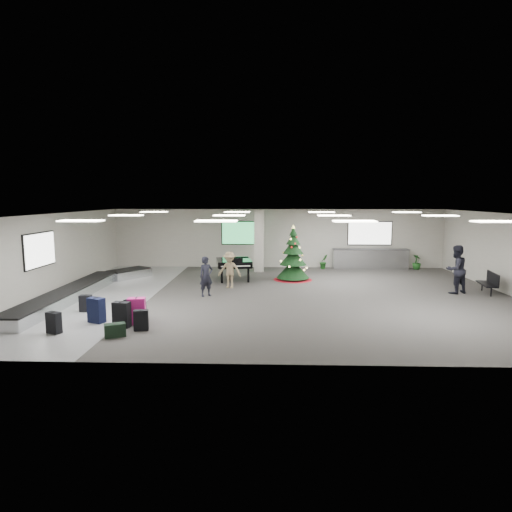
{
  "coord_description": "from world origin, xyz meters",
  "views": [
    {
      "loc": [
        -0.44,
        -16.42,
        3.81
      ],
      "look_at": [
        -1.0,
        1.0,
        1.43
      ],
      "focal_mm": 30.0,
      "sensor_mm": 36.0,
      "label": 1
    }
  ],
  "objects_px": {
    "traveler_b": "(230,270)",
    "potted_plant_left": "(324,262)",
    "grand_piano": "(234,263)",
    "potted_plant_right": "(417,262)",
    "bench": "(489,282)",
    "service_counter": "(370,259)",
    "baggage_carousel": "(83,289)",
    "traveler_bench": "(456,269)",
    "pink_suitcase": "(137,311)",
    "traveler_a": "(206,276)",
    "christmas_tree": "(293,261)"
  },
  "relations": [
    {
      "from": "christmas_tree",
      "to": "traveler_a",
      "type": "distance_m",
      "value": 4.99
    },
    {
      "from": "bench",
      "to": "traveler_bench",
      "type": "distance_m",
      "value": 1.45
    },
    {
      "from": "traveler_b",
      "to": "potted_plant_left",
      "type": "relative_size",
      "value": 1.94
    },
    {
      "from": "potted_plant_right",
      "to": "bench",
      "type": "bearing_deg",
      "value": -81.03
    },
    {
      "from": "grand_piano",
      "to": "traveler_bench",
      "type": "height_order",
      "value": "traveler_bench"
    },
    {
      "from": "traveler_b",
      "to": "traveler_bench",
      "type": "xyz_separation_m",
      "value": [
        9.14,
        -0.78,
        0.2
      ]
    },
    {
      "from": "christmas_tree",
      "to": "potted_plant_right",
      "type": "bearing_deg",
      "value": 24.88
    },
    {
      "from": "traveler_b",
      "to": "potted_plant_right",
      "type": "height_order",
      "value": "traveler_b"
    },
    {
      "from": "service_counter",
      "to": "traveler_bench",
      "type": "relative_size",
      "value": 2.08
    },
    {
      "from": "service_counter",
      "to": "potted_plant_left",
      "type": "distance_m",
      "value": 2.53
    },
    {
      "from": "potted_plant_left",
      "to": "potted_plant_right",
      "type": "relative_size",
      "value": 0.99
    },
    {
      "from": "traveler_a",
      "to": "traveler_b",
      "type": "distance_m",
      "value": 1.76
    },
    {
      "from": "service_counter",
      "to": "pink_suitcase",
      "type": "height_order",
      "value": "service_counter"
    },
    {
      "from": "christmas_tree",
      "to": "traveler_b",
      "type": "bearing_deg",
      "value": -145.59
    },
    {
      "from": "pink_suitcase",
      "to": "traveler_a",
      "type": "distance_m",
      "value": 4.12
    },
    {
      "from": "grand_piano",
      "to": "potted_plant_right",
      "type": "height_order",
      "value": "grand_piano"
    },
    {
      "from": "service_counter",
      "to": "pink_suitcase",
      "type": "relative_size",
      "value": 4.85
    },
    {
      "from": "grand_piano",
      "to": "traveler_a",
      "type": "height_order",
      "value": "traveler_a"
    },
    {
      "from": "grand_piano",
      "to": "bench",
      "type": "bearing_deg",
      "value": -23.23
    },
    {
      "from": "baggage_carousel",
      "to": "christmas_tree",
      "type": "bearing_deg",
      "value": 22.01
    },
    {
      "from": "bench",
      "to": "potted_plant_right",
      "type": "relative_size",
      "value": 1.76
    },
    {
      "from": "grand_piano",
      "to": "potted_plant_right",
      "type": "bearing_deg",
      "value": 9.37
    },
    {
      "from": "christmas_tree",
      "to": "potted_plant_left",
      "type": "xyz_separation_m",
      "value": [
        1.83,
        3.15,
        -0.49
      ]
    },
    {
      "from": "pink_suitcase",
      "to": "potted_plant_right",
      "type": "distance_m",
      "value": 15.84
    },
    {
      "from": "pink_suitcase",
      "to": "traveler_a",
      "type": "height_order",
      "value": "traveler_a"
    },
    {
      "from": "service_counter",
      "to": "potted_plant_right",
      "type": "height_order",
      "value": "service_counter"
    },
    {
      "from": "potted_plant_left",
      "to": "traveler_bench",
      "type": "bearing_deg",
      "value": -52.28
    },
    {
      "from": "traveler_a",
      "to": "baggage_carousel",
      "type": "bearing_deg",
      "value": 143.4
    },
    {
      "from": "grand_piano",
      "to": "traveler_b",
      "type": "xyz_separation_m",
      "value": [
        -0.04,
        -1.74,
        -0.03
      ]
    },
    {
      "from": "traveler_a",
      "to": "potted_plant_right",
      "type": "bearing_deg",
      "value": -3.04
    },
    {
      "from": "grand_piano",
      "to": "traveler_bench",
      "type": "distance_m",
      "value": 9.45
    },
    {
      "from": "bench",
      "to": "baggage_carousel",
      "type": "bearing_deg",
      "value": -168.07
    },
    {
      "from": "christmas_tree",
      "to": "grand_piano",
      "type": "relative_size",
      "value": 1.17
    },
    {
      "from": "christmas_tree",
      "to": "traveler_bench",
      "type": "relative_size",
      "value": 1.33
    },
    {
      "from": "baggage_carousel",
      "to": "christmas_tree",
      "type": "height_order",
      "value": "christmas_tree"
    },
    {
      "from": "bench",
      "to": "traveler_b",
      "type": "xyz_separation_m",
      "value": [
        -10.51,
        0.76,
        0.29
      ]
    },
    {
      "from": "bench",
      "to": "potted_plant_right",
      "type": "height_order",
      "value": "bench"
    },
    {
      "from": "service_counter",
      "to": "potted_plant_right",
      "type": "xyz_separation_m",
      "value": [
        2.45,
        -0.15,
        -0.14
      ]
    },
    {
      "from": "baggage_carousel",
      "to": "christmas_tree",
      "type": "xyz_separation_m",
      "value": [
        8.49,
        3.43,
        0.67
      ]
    },
    {
      "from": "baggage_carousel",
      "to": "traveler_a",
      "type": "height_order",
      "value": "traveler_a"
    },
    {
      "from": "bench",
      "to": "pink_suitcase",
      "type": "bearing_deg",
      "value": -150.92
    },
    {
      "from": "service_counter",
      "to": "grand_piano",
      "type": "bearing_deg",
      "value": -153.93
    },
    {
      "from": "christmas_tree",
      "to": "potted_plant_right",
      "type": "distance_m",
      "value": 7.51
    },
    {
      "from": "baggage_carousel",
      "to": "traveler_bench",
      "type": "xyz_separation_m",
      "value": [
        14.84,
        0.74,
        0.76
      ]
    },
    {
      "from": "traveler_a",
      "to": "potted_plant_left",
      "type": "bearing_deg",
      "value": 15.24
    },
    {
      "from": "grand_piano",
      "to": "traveler_bench",
      "type": "xyz_separation_m",
      "value": [
        9.11,
        -2.52,
        0.17
      ]
    },
    {
      "from": "christmas_tree",
      "to": "bench",
      "type": "bearing_deg",
      "value": -19.08
    },
    {
      "from": "traveler_a",
      "to": "grand_piano",
      "type": "bearing_deg",
      "value": 40.7
    },
    {
      "from": "christmas_tree",
      "to": "traveler_a",
      "type": "height_order",
      "value": "christmas_tree"
    },
    {
      "from": "pink_suitcase",
      "to": "traveler_b",
      "type": "height_order",
      "value": "traveler_b"
    }
  ]
}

